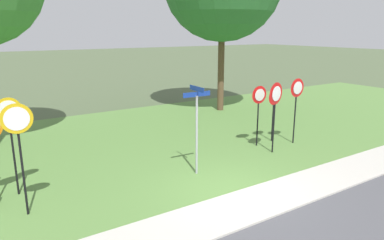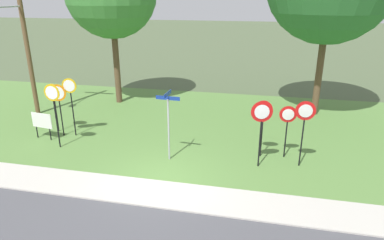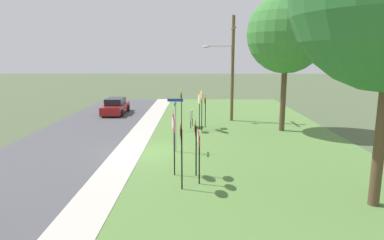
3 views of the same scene
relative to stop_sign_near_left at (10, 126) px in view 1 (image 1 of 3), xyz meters
The scene contains 10 objects.
ground_plane 6.39m from the stop_sign_near_left, 31.81° to the right, with size 160.00×160.00×0.00m, color #4C5B3D.
sidewalk_strip 6.82m from the stop_sign_near_left, 37.80° to the right, with size 44.00×1.60×0.06m, color #BCB7AD.
grass_median 6.20m from the stop_sign_near_left, 28.60° to the left, with size 44.00×12.00×0.04m, color #567F3D.
stop_sign_near_left is the anchor object (origin of this frame).
stop_sign_near_right 1.37m from the stop_sign_near_left, 88.87° to the right, with size 0.73×0.10×2.85m.
yield_sign_near_left 8.67m from the stop_sign_near_left, ahead, with size 0.69×0.11×2.41m.
yield_sign_near_right 9.63m from the stop_sign_near_left, ahead, with size 0.68×0.12×2.21m.
yield_sign_far_left 10.21m from the stop_sign_near_left, ahead, with size 0.74×0.10×2.65m.
yield_sign_far_right 8.71m from the stop_sign_near_left, ahead, with size 0.80×0.19×2.66m.
street_name_post 5.26m from the stop_sign_near_left, 16.06° to the right, with size 0.96×0.82×2.84m.
Camera 1 is at (-6.10, -7.21, 4.54)m, focal length 33.44 mm.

